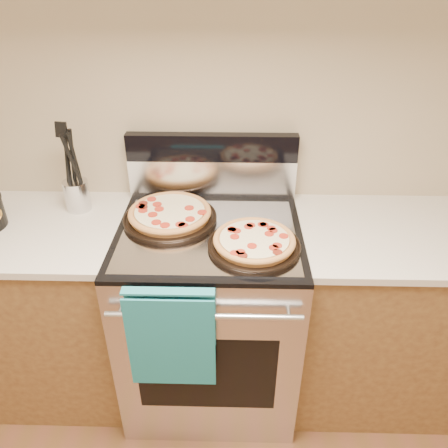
{
  "coord_description": "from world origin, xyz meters",
  "views": [
    {
      "loc": [
        0.1,
        0.14,
        1.88
      ],
      "look_at": [
        0.06,
        1.55,
        1.01
      ],
      "focal_mm": 35.0,
      "sensor_mm": 36.0,
      "label": 1
    }
  ],
  "objects_px": {
    "pepperoni_pizza_back": "(170,215)",
    "utensil_crock": "(77,195)",
    "range_body": "(211,315)",
    "pepperoni_pizza_front": "(254,242)"
  },
  "relations": [
    {
      "from": "range_body",
      "to": "utensil_crock",
      "type": "relative_size",
      "value": 6.58
    },
    {
      "from": "utensil_crock",
      "to": "range_body",
      "type": "bearing_deg",
      "value": -17.31
    },
    {
      "from": "pepperoni_pizza_front",
      "to": "utensil_crock",
      "type": "relative_size",
      "value": 2.57
    },
    {
      "from": "pepperoni_pizza_back",
      "to": "pepperoni_pizza_front",
      "type": "bearing_deg",
      "value": -29.25
    },
    {
      "from": "range_body",
      "to": "utensil_crock",
      "type": "distance_m",
      "value": 0.82
    },
    {
      "from": "range_body",
      "to": "utensil_crock",
      "type": "bearing_deg",
      "value": 162.69
    },
    {
      "from": "pepperoni_pizza_back",
      "to": "pepperoni_pizza_front",
      "type": "distance_m",
      "value": 0.4
    },
    {
      "from": "pepperoni_pizza_back",
      "to": "utensil_crock",
      "type": "xyz_separation_m",
      "value": [
        -0.43,
        0.12,
        0.03
      ]
    },
    {
      "from": "range_body",
      "to": "pepperoni_pizza_front",
      "type": "relative_size",
      "value": 2.57
    },
    {
      "from": "pepperoni_pizza_back",
      "to": "utensil_crock",
      "type": "distance_m",
      "value": 0.44
    }
  ]
}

